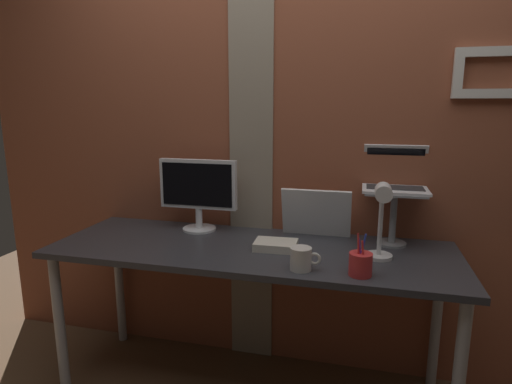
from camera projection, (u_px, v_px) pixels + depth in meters
The scene contains 10 objects.
brick_wall_back at pixel (295, 139), 2.27m from camera, with size 3.69×0.16×2.53m.
desk at pixel (251, 262), 2.05m from camera, with size 1.93×0.65×0.78m.
monitor at pixel (198, 189), 2.27m from camera, with size 0.43×0.18×0.39m.
laptop_stand at pixel (394, 209), 2.03m from camera, with size 0.28×0.22×0.27m.
laptop at pixel (395, 177), 2.07m from camera, with size 0.30×0.29×0.21m.
whiteboard_panel at pixel (316, 213), 2.17m from camera, with size 0.35×0.02×0.26m, color white.
desk_lamp at pixel (382, 214), 1.80m from camera, with size 0.12×0.20×0.35m.
pen_cup at pixel (360, 264), 1.69m from camera, with size 0.09×0.09×0.18m.
coffee_mug at pixel (301, 259), 1.75m from camera, with size 0.13×0.09×0.10m.
paper_clutter_stack at pixel (276, 245), 2.00m from camera, with size 0.20×0.14×0.04m, color silver.
Camera 1 is at (0.35, -1.88, 1.45)m, focal length 29.70 mm.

